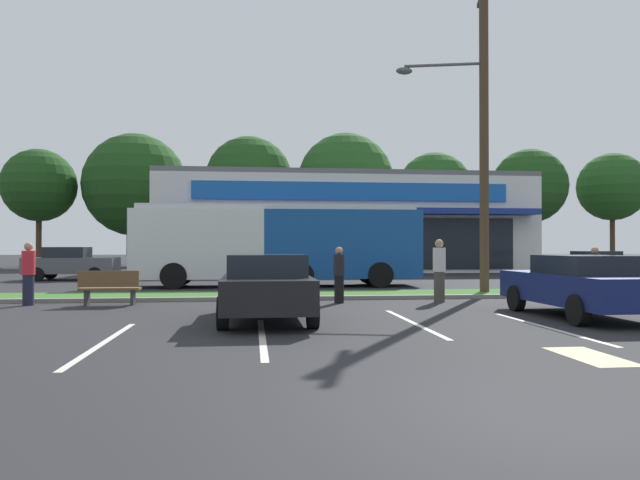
{
  "coord_description": "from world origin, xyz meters",
  "views": [
    {
      "loc": [
        -2.51,
        -5.09,
        1.6
      ],
      "look_at": [
        0.12,
        18.1,
        1.86
      ],
      "focal_mm": 33.65,
      "sensor_mm": 36.0,
      "label": 1
    }
  ],
  "objects_px": {
    "city_bus": "(278,243)",
    "car_3": "(582,285)",
    "car_2": "(599,263)",
    "car_5": "(267,286)",
    "pedestrian_mid": "(28,274)",
    "car_1": "(71,263)",
    "pedestrian_near_bench": "(595,272)",
    "pedestrian_far": "(439,271)",
    "utility_pole": "(480,123)",
    "bus_stop_bench": "(110,287)",
    "pedestrian_by_pole": "(339,275)"
  },
  "relations": [
    {
      "from": "bus_stop_bench",
      "to": "pedestrian_mid",
      "type": "height_order",
      "value": "pedestrian_mid"
    },
    {
      "from": "pedestrian_by_pole",
      "to": "pedestrian_mid",
      "type": "height_order",
      "value": "pedestrian_mid"
    },
    {
      "from": "utility_pole",
      "to": "pedestrian_near_bench",
      "type": "height_order",
      "value": "utility_pole"
    },
    {
      "from": "utility_pole",
      "to": "car_2",
      "type": "height_order",
      "value": "utility_pole"
    },
    {
      "from": "pedestrian_near_bench",
      "to": "pedestrian_by_pole",
      "type": "relative_size",
      "value": 1.0
    },
    {
      "from": "utility_pole",
      "to": "car_3",
      "type": "height_order",
      "value": "utility_pole"
    },
    {
      "from": "utility_pole",
      "to": "pedestrian_near_bench",
      "type": "distance_m",
      "value": 5.96
    },
    {
      "from": "city_bus",
      "to": "pedestrian_far",
      "type": "xyz_separation_m",
      "value": [
        4.34,
        -7.43,
        -0.85
      ]
    },
    {
      "from": "bus_stop_bench",
      "to": "car_2",
      "type": "xyz_separation_m",
      "value": [
        22.1,
        12.96,
        0.22
      ]
    },
    {
      "from": "car_2",
      "to": "car_3",
      "type": "height_order",
      "value": "car_3"
    },
    {
      "from": "car_3",
      "to": "pedestrian_near_bench",
      "type": "height_order",
      "value": "pedestrian_near_bench"
    },
    {
      "from": "city_bus",
      "to": "car_2",
      "type": "xyz_separation_m",
      "value": [
        17.23,
        5.59,
        -1.04
      ]
    },
    {
      "from": "car_2",
      "to": "utility_pole",
      "type": "bearing_deg",
      "value": -134.95
    },
    {
      "from": "car_5",
      "to": "pedestrian_mid",
      "type": "relative_size",
      "value": 2.56
    },
    {
      "from": "car_2",
      "to": "pedestrian_mid",
      "type": "xyz_separation_m",
      "value": [
        -24.31,
        -12.68,
        0.14
      ]
    },
    {
      "from": "car_3",
      "to": "pedestrian_mid",
      "type": "distance_m",
      "value": 14.16
    },
    {
      "from": "pedestrian_near_bench",
      "to": "car_2",
      "type": "bearing_deg",
      "value": -2.19
    },
    {
      "from": "city_bus",
      "to": "car_1",
      "type": "distance_m",
      "value": 11.3
    },
    {
      "from": "city_bus",
      "to": "pedestrian_mid",
      "type": "relative_size",
      "value": 6.63
    },
    {
      "from": "car_1",
      "to": "car_3",
      "type": "bearing_deg",
      "value": -46.92
    },
    {
      "from": "bus_stop_bench",
      "to": "car_1",
      "type": "relative_size",
      "value": 0.39
    },
    {
      "from": "city_bus",
      "to": "car_3",
      "type": "bearing_deg",
      "value": 119.77
    },
    {
      "from": "car_3",
      "to": "pedestrian_mid",
      "type": "height_order",
      "value": "pedestrian_mid"
    },
    {
      "from": "city_bus",
      "to": "car_2",
      "type": "relative_size",
      "value": 2.47
    },
    {
      "from": "pedestrian_mid",
      "to": "pedestrian_far",
      "type": "xyz_separation_m",
      "value": [
        11.42,
        -0.35,
        0.05
      ]
    },
    {
      "from": "pedestrian_far",
      "to": "pedestrian_near_bench",
      "type": "bearing_deg",
      "value": 119.05
    },
    {
      "from": "car_1",
      "to": "car_2",
      "type": "relative_size",
      "value": 0.9
    },
    {
      "from": "pedestrian_far",
      "to": "car_3",
      "type": "bearing_deg",
      "value": 48.54
    },
    {
      "from": "car_2",
      "to": "car_5",
      "type": "relative_size",
      "value": 1.05
    },
    {
      "from": "pedestrian_far",
      "to": "pedestrian_mid",
      "type": "bearing_deg",
      "value": -70.43
    },
    {
      "from": "pedestrian_mid",
      "to": "pedestrian_by_pole",
      "type": "bearing_deg",
      "value": 54.95
    },
    {
      "from": "city_bus",
      "to": "pedestrian_near_bench",
      "type": "xyz_separation_m",
      "value": [
        9.54,
        -6.73,
        -0.96
      ]
    },
    {
      "from": "pedestrian_mid",
      "to": "car_3",
      "type": "bearing_deg",
      "value": 39.25
    },
    {
      "from": "bus_stop_bench",
      "to": "pedestrian_mid",
      "type": "distance_m",
      "value": 2.26
    },
    {
      "from": "pedestrian_near_bench",
      "to": "pedestrian_far",
      "type": "distance_m",
      "value": 5.25
    },
    {
      "from": "city_bus",
      "to": "car_1",
      "type": "xyz_separation_m",
      "value": [
        -9.67,
        5.76,
        -0.96
      ]
    },
    {
      "from": "utility_pole",
      "to": "pedestrian_mid",
      "type": "xyz_separation_m",
      "value": [
        -13.52,
        -1.86,
        -4.8
      ]
    },
    {
      "from": "car_2",
      "to": "pedestrian_by_pole",
      "type": "xyz_separation_m",
      "value": [
        -15.81,
        -13.0,
        0.08
      ]
    },
    {
      "from": "utility_pole",
      "to": "car_2",
      "type": "bearing_deg",
      "value": 45.05
    },
    {
      "from": "car_5",
      "to": "utility_pole",
      "type": "bearing_deg",
      "value": -49.93
    },
    {
      "from": "car_1",
      "to": "car_5",
      "type": "distance_m",
      "value": 19.21
    },
    {
      "from": "car_5",
      "to": "pedestrian_near_bench",
      "type": "height_order",
      "value": "pedestrian_near_bench"
    },
    {
      "from": "car_1",
      "to": "pedestrian_near_bench",
      "type": "height_order",
      "value": "pedestrian_near_bench"
    },
    {
      "from": "car_3",
      "to": "car_5",
      "type": "bearing_deg",
      "value": 88.5
    },
    {
      "from": "pedestrian_near_bench",
      "to": "pedestrian_mid",
      "type": "xyz_separation_m",
      "value": [
        -16.62,
        -0.36,
        0.06
      ]
    },
    {
      "from": "car_1",
      "to": "pedestrian_far",
      "type": "xyz_separation_m",
      "value": [
        14.01,
        -13.19,
        0.1
      ]
    },
    {
      "from": "pedestrian_near_bench",
      "to": "pedestrian_far",
      "type": "bearing_deg",
      "value": 127.55
    },
    {
      "from": "car_3",
      "to": "car_1",
      "type": "bearing_deg",
      "value": 43.08
    },
    {
      "from": "car_2",
      "to": "car_3",
      "type": "relative_size",
      "value": 1.01
    },
    {
      "from": "utility_pole",
      "to": "pedestrian_mid",
      "type": "height_order",
      "value": "utility_pole"
    }
  ]
}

